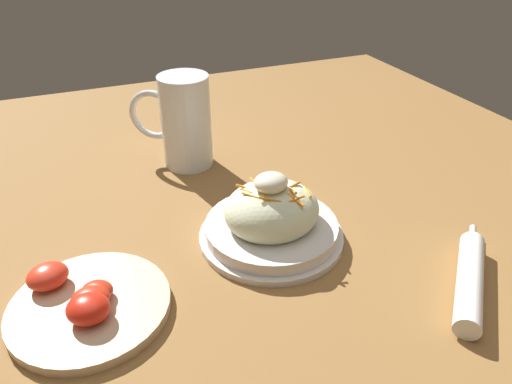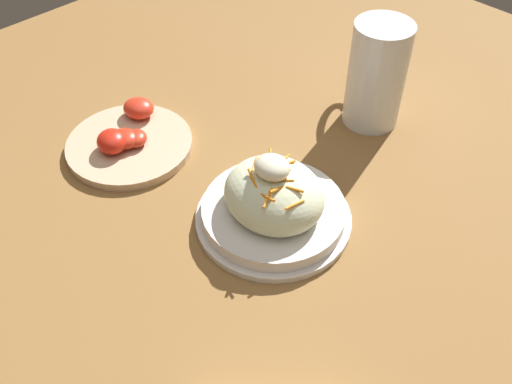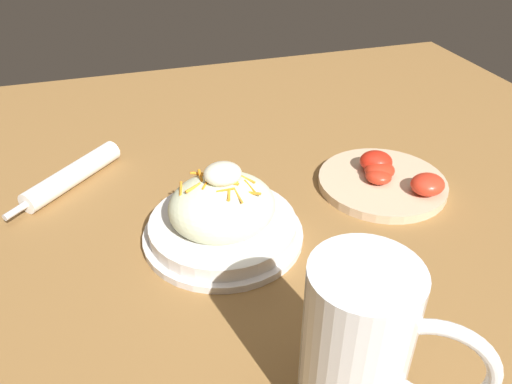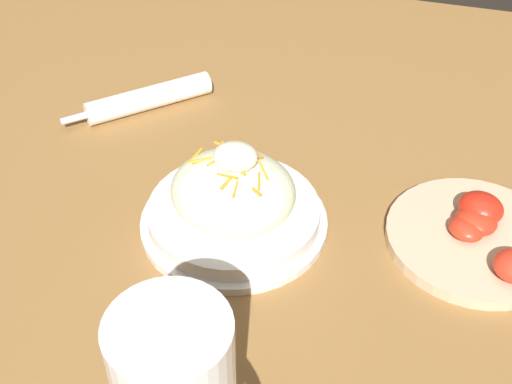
% 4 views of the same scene
% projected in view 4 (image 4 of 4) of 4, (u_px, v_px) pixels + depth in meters
% --- Properties ---
extents(ground_plane, '(1.43, 1.43, 0.00)m').
position_uv_depth(ground_plane, '(246.00, 268.00, 0.72)').
color(ground_plane, olive).
extents(salad_plate, '(0.21, 0.21, 0.11)m').
position_uv_depth(salad_plate, '(234.00, 202.00, 0.75)').
color(salad_plate, silver).
rests_on(salad_plate, ground_plane).
extents(napkin_roll, '(0.17, 0.17, 0.03)m').
position_uv_depth(napkin_roll, '(148.00, 98.00, 0.94)').
color(napkin_roll, white).
rests_on(napkin_roll, ground_plane).
extents(tomato_plate, '(0.19, 0.19, 0.04)m').
position_uv_depth(tomato_plate, '(478.00, 236.00, 0.74)').
color(tomato_plate, '#D1B28E').
rests_on(tomato_plate, ground_plane).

